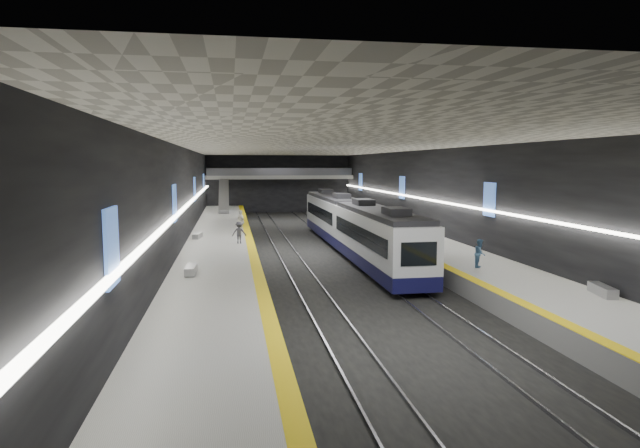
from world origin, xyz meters
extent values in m
plane|color=black|center=(0.00, 0.00, 0.00)|extent=(70.00, 70.00, 0.00)
cube|color=beige|center=(0.00, 0.00, 8.00)|extent=(20.00, 70.00, 0.04)
cube|color=black|center=(-10.00, 0.00, 4.00)|extent=(0.04, 70.00, 8.00)
cube|color=black|center=(10.00, 0.00, 4.00)|extent=(0.04, 70.00, 8.00)
cube|color=black|center=(0.00, 35.00, 4.00)|extent=(20.00, 0.04, 8.00)
cube|color=slate|center=(-7.50, 0.00, 0.50)|extent=(5.00, 70.00, 1.00)
cube|color=#A8A8A3|center=(-7.50, 0.00, 1.01)|extent=(5.00, 70.00, 0.02)
cube|color=yellow|center=(-5.30, 0.00, 1.02)|extent=(0.60, 70.00, 0.02)
cube|color=slate|center=(7.50, 0.00, 0.50)|extent=(5.00, 70.00, 1.00)
cube|color=#A8A8A3|center=(7.50, 0.00, 1.01)|extent=(5.00, 70.00, 0.02)
cube|color=yellow|center=(5.30, 0.00, 1.02)|extent=(0.60, 70.00, 0.02)
cube|color=gray|center=(-3.22, 0.00, 0.06)|extent=(0.08, 70.00, 0.12)
cube|color=gray|center=(-1.78, 0.00, 0.06)|extent=(0.08, 70.00, 0.12)
cube|color=gray|center=(1.78, 0.00, 0.06)|extent=(0.08, 70.00, 0.12)
cube|color=gray|center=(3.22, 0.00, 0.06)|extent=(0.08, 70.00, 0.12)
cube|color=#11103C|center=(2.50, -7.87, 0.75)|extent=(2.65, 15.00, 0.80)
cube|color=silver|center=(2.50, -7.87, 2.40)|extent=(2.65, 15.00, 2.50)
cube|color=black|center=(2.50, -7.87, 3.80)|extent=(2.44, 14.25, 0.30)
cube|color=black|center=(2.50, -7.87, 2.45)|extent=(2.69, 13.20, 1.00)
cube|color=black|center=(2.50, -15.39, 2.35)|extent=(1.85, 0.05, 1.20)
cube|color=#11103C|center=(2.50, 7.13, 0.75)|extent=(2.65, 15.00, 0.80)
cube|color=silver|center=(2.50, 7.13, 2.40)|extent=(2.65, 15.00, 2.50)
cube|color=black|center=(2.50, 7.13, 3.80)|extent=(2.44, 14.25, 0.30)
cube|color=black|center=(2.50, 7.13, 2.45)|extent=(2.69, 13.20, 1.00)
cube|color=black|center=(2.50, -0.39, 2.35)|extent=(1.85, 0.05, 1.20)
cube|color=#4776D6|center=(-9.92, -25.00, 4.50)|extent=(0.10, 1.50, 2.20)
cube|color=#4776D6|center=(-9.92, -8.00, 4.50)|extent=(0.10, 1.50, 2.20)
cube|color=#4776D6|center=(-9.92, 10.00, 4.50)|extent=(0.10, 1.50, 2.20)
cube|color=#4776D6|center=(-9.92, 27.00, 4.50)|extent=(0.10, 1.50, 2.20)
cube|color=#4776D6|center=(9.92, -8.00, 4.50)|extent=(0.10, 1.50, 2.20)
cube|color=#4776D6|center=(9.92, 10.00, 4.50)|extent=(0.10, 1.50, 2.20)
cube|color=#4776D6|center=(9.92, 27.00, 4.50)|extent=(0.10, 1.50, 2.20)
cube|color=white|center=(-9.80, 0.00, 3.80)|extent=(0.25, 68.60, 0.12)
cube|color=white|center=(9.80, 0.00, 3.80)|extent=(0.25, 68.60, 0.12)
cube|color=gray|center=(0.00, 33.00, 5.00)|extent=(20.00, 3.00, 0.50)
cube|color=#47474C|center=(0.00, 31.55, 5.75)|extent=(19.60, 0.08, 1.00)
cube|color=#99999E|center=(-7.50, 26.00, 2.90)|extent=(1.20, 7.50, 3.92)
cube|color=#99999E|center=(-8.79, -11.86, 1.22)|extent=(0.57, 1.85, 0.45)
cube|color=#99999E|center=(-9.28, 2.06, 1.21)|extent=(0.72, 1.77, 0.42)
cube|color=#99999E|center=(9.50, -19.59, 1.23)|extent=(0.88, 1.92, 0.45)
cube|color=#99999E|center=(9.37, 16.84, 1.25)|extent=(0.57, 2.03, 0.50)
imported|color=#C94B50|center=(6.26, -7.70, 1.90)|extent=(0.48, 0.69, 1.80)
imported|color=teal|center=(7.03, -12.76, 1.80)|extent=(0.94, 0.99, 1.60)
imported|color=silver|center=(-5.89, 4.17, 1.99)|extent=(0.93, 1.26, 1.98)
imported|color=#43434B|center=(-6.09, -1.28, 1.80)|extent=(1.12, 0.74, 1.61)
camera|label=1|loc=(-6.64, -40.33, 6.78)|focal=30.00mm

